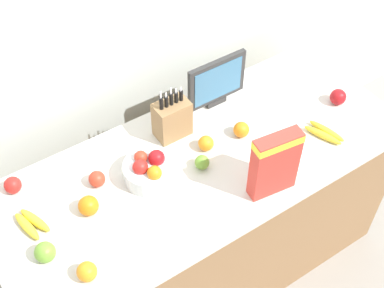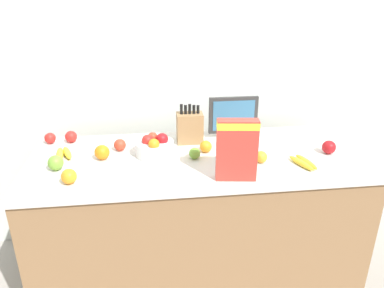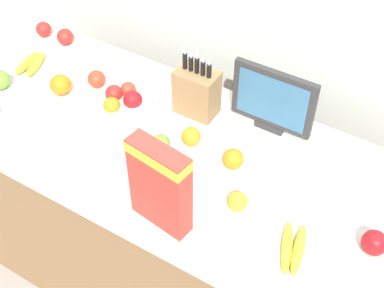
# 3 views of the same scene
# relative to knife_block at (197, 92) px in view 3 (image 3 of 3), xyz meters

# --- Properties ---
(ground_plane) EXTENTS (14.00, 14.00, 0.00)m
(ground_plane) POSITION_rel_knife_block_xyz_m (0.02, -0.22, -1.02)
(ground_plane) COLOR gray
(counter) EXTENTS (1.95, 0.81, 0.92)m
(counter) POSITION_rel_knife_block_xyz_m (0.02, -0.22, -0.56)
(counter) COLOR olive
(counter) RESTS_ON ground_plane
(knife_block) EXTENTS (0.16, 0.11, 0.29)m
(knife_block) POSITION_rel_knife_block_xyz_m (0.00, 0.00, 0.00)
(knife_block) COLOR #937047
(knife_block) RESTS_ON counter
(small_monitor) EXTENTS (0.32, 0.03, 0.27)m
(small_monitor) POSITION_rel_knife_block_xyz_m (0.29, 0.05, 0.05)
(small_monitor) COLOR #2D2D2D
(small_monitor) RESTS_ON counter
(cereal_box) EXTENTS (0.21, 0.09, 0.32)m
(cereal_box) POSITION_rel_knife_block_xyz_m (0.18, -0.51, 0.08)
(cereal_box) COLOR red
(cereal_box) RESTS_ON counter
(fruit_bowl) EXTENTS (0.23, 0.23, 0.13)m
(fruit_bowl) POSITION_rel_knife_block_xyz_m (-0.23, -0.17, -0.05)
(fruit_bowl) COLOR silver
(fruit_bowl) RESTS_ON counter
(banana_bunch_left) EXTENTS (0.12, 0.20, 0.03)m
(banana_bunch_left) POSITION_rel_knife_block_xyz_m (0.59, -0.41, -0.08)
(banana_bunch_left) COLOR yellow
(banana_bunch_left) RESTS_ON counter
(banana_bunch_right) EXTENTS (0.12, 0.19, 0.04)m
(banana_bunch_right) POSITION_rel_knife_block_xyz_m (-0.76, -0.12, -0.08)
(banana_bunch_right) COLOR yellow
(banana_bunch_right) RESTS_ON counter
(apple_leftmost) EXTENTS (0.07, 0.07, 0.07)m
(apple_leftmost) POSITION_rel_knife_block_xyz_m (-0.43, -0.08, -0.06)
(apple_leftmost) COLOR red
(apple_leftmost) RESTS_ON counter
(apple_front) EXTENTS (0.07, 0.07, 0.07)m
(apple_front) POSITION_rel_knife_block_xyz_m (-0.75, 0.09, -0.06)
(apple_front) COLOR red
(apple_front) RESTS_ON counter
(apple_near_bananas) EXTENTS (0.07, 0.07, 0.07)m
(apple_near_bananas) POSITION_rel_knife_block_xyz_m (-0.88, 0.09, -0.06)
(apple_near_bananas) COLOR red
(apple_near_bananas) RESTS_ON counter
(apple_rightmost) EXTENTS (0.07, 0.07, 0.07)m
(apple_rightmost) POSITION_rel_knife_block_xyz_m (-0.00, -0.25, -0.07)
(apple_rightmost) COLOR #6B9E33
(apple_rightmost) RESTS_ON counter
(apple_rear) EXTENTS (0.08, 0.08, 0.08)m
(apple_rear) POSITION_rel_knife_block_xyz_m (0.80, -0.28, -0.06)
(apple_rear) COLOR #A31419
(apple_rear) RESTS_ON counter
(orange_mid_right) EXTENTS (0.08, 0.08, 0.08)m
(orange_mid_right) POSITION_rel_knife_block_xyz_m (0.26, -0.19, -0.06)
(orange_mid_right) COLOR orange
(orange_mid_right) RESTS_ON counter
(orange_near_bowl) EXTENTS (0.07, 0.07, 0.07)m
(orange_near_bowl) POSITION_rel_knife_block_xyz_m (0.36, -0.34, -0.06)
(orange_near_bowl) COLOR orange
(orange_near_bowl) RESTS_ON counter
(orange_front_center) EXTENTS (0.09, 0.09, 0.09)m
(orange_front_center) POSITION_rel_knife_block_xyz_m (-0.53, -0.19, -0.06)
(orange_front_center) COLOR orange
(orange_front_center) RESTS_ON counter
(orange_mid_left) EXTENTS (0.07, 0.07, 0.07)m
(orange_mid_left) POSITION_rel_knife_block_xyz_m (0.08, -0.17, -0.06)
(orange_mid_left) COLOR orange
(orange_mid_left) RESTS_ON counter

